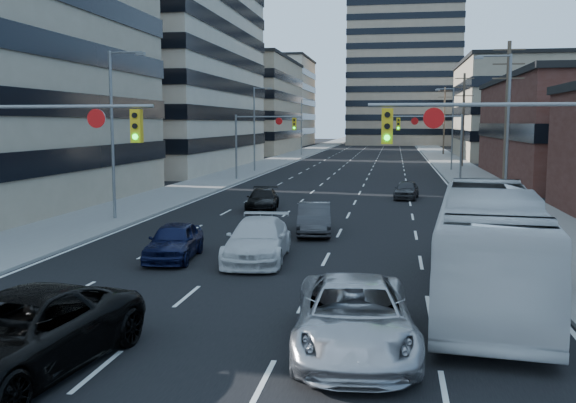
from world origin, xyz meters
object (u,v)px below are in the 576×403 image
(black_pickup, at_px, (18,335))
(white_van, at_px, (258,240))
(sedan_blue, at_px, (174,241))
(silver_suv, at_px, (354,317))
(transit_bus, at_px, (489,245))

(black_pickup, distance_m, white_van, 12.13)
(white_van, xyz_separation_m, sedan_blue, (-3.23, -0.36, -0.08))
(silver_suv, bearing_deg, transit_bus, 48.49)
(black_pickup, distance_m, silver_suv, 7.29)
(transit_bus, bearing_deg, black_pickup, -138.14)
(black_pickup, height_order, silver_suv, black_pickup)
(white_van, distance_m, transit_bus, 9.06)
(white_van, distance_m, silver_suv, 10.19)
(black_pickup, height_order, white_van, black_pickup)
(silver_suv, bearing_deg, black_pickup, -164.14)
(white_van, height_order, silver_suv, silver_suv)
(white_van, bearing_deg, silver_suv, -69.18)
(black_pickup, xyz_separation_m, transit_bus, (10.46, 7.55, 0.81))
(transit_bus, bearing_deg, silver_suv, -120.40)
(black_pickup, relative_size, sedan_blue, 1.47)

